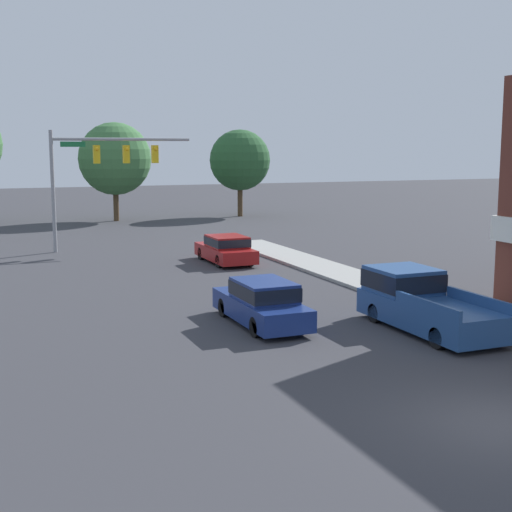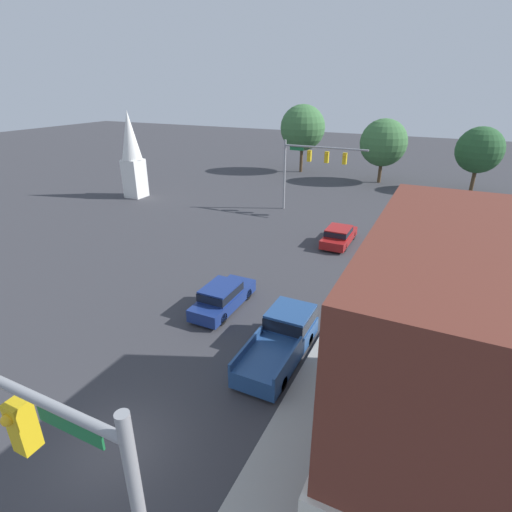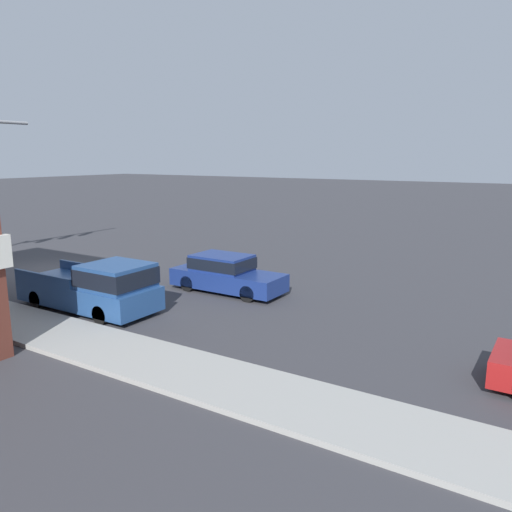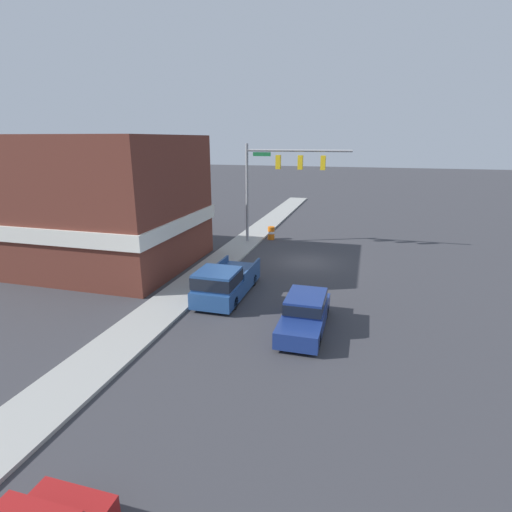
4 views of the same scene
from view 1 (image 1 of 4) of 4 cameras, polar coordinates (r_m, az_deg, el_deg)
The scene contains 7 objects.
ground_plane at distance 16.76m, azimuth 19.07°, elevation -12.59°, with size 200.00×200.00×0.00m, color #38383D.
far_signal_assembly at distance 42.51m, azimuth -12.25°, elevation 7.37°, with size 8.19×0.49×6.93m.
car_lead at distance 24.06m, azimuth 0.49°, elevation -3.67°, with size 1.80×4.87×1.55m.
car_oncoming at distance 37.06m, azimuth -2.42°, elevation 0.60°, with size 1.91×4.67×1.44m.
pickup_truck_parked at distance 24.25m, azimuth 12.96°, elevation -3.51°, with size 2.12×5.66×1.88m.
backdrop_tree_left_mid at distance 59.41m, azimuth -11.24°, elevation 7.63°, with size 5.88×5.88×8.01m.
backdrop_tree_center at distance 62.33m, azimuth -1.29°, elevation 7.67°, with size 5.27×5.27×7.52m.
Camera 1 is at (-10.53, -11.62, 5.94)m, focal length 50.00 mm.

